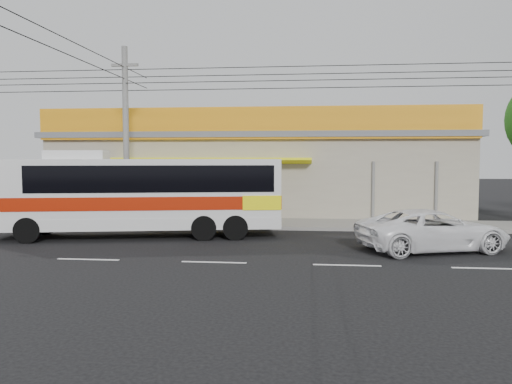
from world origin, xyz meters
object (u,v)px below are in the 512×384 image
coach_bus (142,191)px  utility_pole (125,79)px  white_car (433,230)px  motorbike_red (99,211)px  motorbike_dark (138,211)px

coach_bus → utility_pole: size_ratio=0.34×
white_car → utility_pole: utility_pole is taller
coach_bus → white_car: (10.83, -1.81, -1.14)m
motorbike_red → utility_pole: size_ratio=0.06×
utility_pole → white_car: bearing=-18.4°
motorbike_dark → white_car: 13.55m
coach_bus → motorbike_red: bearing=126.5°
motorbike_red → utility_pole: bearing=-102.7°
coach_bus → motorbike_red: coach_bus is taller
coach_bus → motorbike_dark: size_ratio=7.02×
motorbike_red → motorbike_dark: (1.48, 1.02, -0.07)m
coach_bus → motorbike_dark: (-1.52, 3.75, -1.21)m
white_car → utility_pole: bearing=53.7°
motorbike_dark → white_car: size_ratio=0.32×
motorbike_dark → white_car: white_car is taller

